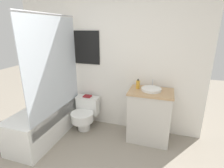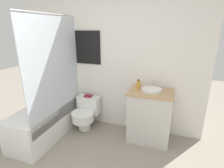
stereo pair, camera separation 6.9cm
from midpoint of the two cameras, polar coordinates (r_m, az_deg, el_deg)
name	(u,v)px [view 2 (the right image)]	position (r m, az deg, el deg)	size (l,w,h in m)	color
wall_back	(108,60)	(3.10, -0.59, 8.00)	(3.30, 0.07, 2.50)	white
shower_area	(48,118)	(3.22, -19.69, -10.34)	(0.56, 1.38, 1.98)	white
toilet	(86,113)	(3.28, -8.02, -9.24)	(0.43, 0.54, 0.57)	white
vanity	(150,116)	(2.94, 12.81, -10.16)	(0.68, 0.49, 0.85)	beige
sink	(152,90)	(2.78, 13.50, -1.80)	(0.31, 0.34, 0.13)	white
soap_bottle	(138,85)	(2.82, 9.25, -0.20)	(0.06, 0.06, 0.16)	gold
book_on_tank	(88,96)	(3.27, -7.18, -3.89)	(0.14, 0.11, 0.02)	maroon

